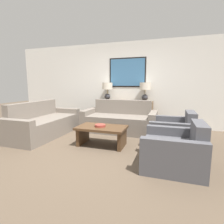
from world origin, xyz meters
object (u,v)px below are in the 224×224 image
Objects in this scene: couch_by_back_wall at (120,121)px; coffee_table at (102,132)px; console_table at (125,113)px; table_lamp_left at (107,89)px; decorative_bowl at (100,126)px; couch_by_side at (44,124)px; armchair_near_camera at (175,151)px; armchair_near_back_wall at (173,133)px; table_lamp_right at (145,89)px.

couch_by_back_wall is 1.26m from coffee_table.
table_lamp_left is (-0.60, 0.00, 0.78)m from console_table.
decorative_bowl is (-0.03, -0.02, 0.14)m from coffee_table.
console_table is 0.83× the size of couch_by_side.
decorative_bowl is 0.25× the size of armchair_near_camera.
couch_by_back_wall is 1.59m from armchair_near_back_wall.
decorative_bowl is at bearing -9.72° from couch_by_side.
armchair_near_back_wall is 1.14m from armchair_near_camera.
couch_by_back_wall is (0.60, -0.67, -0.89)m from table_lamp_left.
console_table is 1.93m from coffee_table.
coffee_table is at bearing 158.90° from armchair_near_camera.
console_table is 7.35× the size of decorative_bowl.
couch_by_back_wall is at bearing -47.83° from table_lamp_left.
couch_by_back_wall is 2.32m from armchair_near_camera.
armchair_near_camera is (1.51, -0.55, -0.18)m from decorative_bowl.
table_lamp_left reaches higher than armchair_near_back_wall.
table_lamp_left is 1.26m from couch_by_back_wall.
decorative_bowl is at bearing -92.21° from console_table.
decorative_bowl is at bearing -158.46° from armchair_near_back_wall.
armchair_near_camera is (1.43, -1.83, -0.03)m from couch_by_back_wall.
table_lamp_left reaches higher than decorative_bowl.
couch_by_side is at bearing 171.18° from coffee_table.
table_lamp_right is at bearing 121.35° from armchair_near_back_wall.
couch_by_back_wall is at bearing 87.75° from coffee_table.
armchair_near_camera is (3.21, -0.84, -0.03)m from couch_by_side.
console_table reaches higher than armchair_near_camera.
decorative_bowl is at bearing -137.79° from coffee_table.
couch_by_back_wall is 2.04m from couch_by_side.
table_lamp_left is 1.21m from table_lamp_right.
table_lamp_left is at bearing 105.15° from decorative_bowl.
armchair_near_back_wall is at bearing 21.54° from decorative_bowl.
table_lamp_left is at bearing 180.00° from console_table.
coffee_table is (-0.05, -1.26, 0.01)m from couch_by_back_wall.
console_table is 2.99× the size of table_lamp_right.
table_lamp_right is 1.26m from couch_by_back_wall.
decorative_bowl is (-0.08, -1.28, 0.15)m from couch_by_back_wall.
decorative_bowl reaches higher than coffee_table.
armchair_near_camera is (1.48, -0.57, -0.04)m from coffee_table.
decorative_bowl is (0.53, -1.95, -0.74)m from table_lamp_left.
armchair_near_camera is at bearing -14.65° from couch_by_side.
couch_by_side reaches higher than console_table.
table_lamp_right reaches higher than console_table.
table_lamp_right is at bearing 71.28° from coffee_table.
couch_by_back_wall is (0.00, -0.67, -0.11)m from console_table.
couch_by_side is 1.75m from coffee_table.
coffee_table is 1.12× the size of armchair_near_back_wall.
couch_by_side reaches higher than decorative_bowl.
armchair_near_camera is at bearing -90.00° from armchair_near_back_wall.
coffee_table is at bearing -92.25° from couch_by_back_wall.
armchair_near_back_wall is (3.21, 0.30, -0.03)m from couch_by_side.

